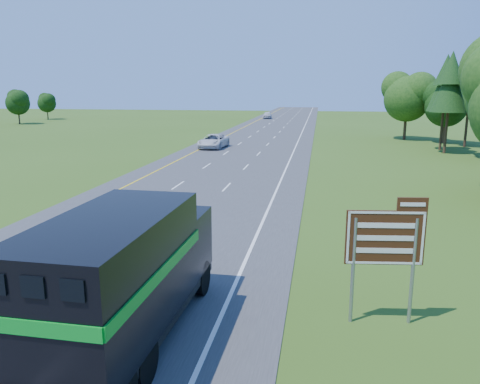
{
  "coord_description": "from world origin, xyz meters",
  "views": [
    {
      "loc": [
        8.34,
        -3.5,
        7.01
      ],
      "look_at": [
        4.41,
        19.63,
        1.82
      ],
      "focal_mm": 35.0,
      "sensor_mm": 36.0,
      "label": 1
    }
  ],
  "objects_px": {
    "white_suv": "(213,141)",
    "exit_sign": "(386,243)",
    "far_car": "(267,115)",
    "horse_truck": "(125,274)"
  },
  "relations": [
    {
      "from": "horse_truck",
      "to": "exit_sign",
      "type": "bearing_deg",
      "value": 20.56
    },
    {
      "from": "white_suv",
      "to": "exit_sign",
      "type": "relative_size",
      "value": 1.49
    },
    {
      "from": "horse_truck",
      "to": "exit_sign",
      "type": "distance_m",
      "value": 7.58
    },
    {
      "from": "white_suv",
      "to": "far_car",
      "type": "xyz_separation_m",
      "value": [
        0.12,
        57.17,
        0.01
      ]
    },
    {
      "from": "horse_truck",
      "to": "exit_sign",
      "type": "height_order",
      "value": "exit_sign"
    },
    {
      "from": "horse_truck",
      "to": "white_suv",
      "type": "distance_m",
      "value": 44.11
    },
    {
      "from": "white_suv",
      "to": "far_car",
      "type": "relative_size",
      "value": 1.22
    },
    {
      "from": "white_suv",
      "to": "exit_sign",
      "type": "xyz_separation_m",
      "value": [
        14.58,
        -40.95,
        1.7
      ]
    },
    {
      "from": "white_suv",
      "to": "far_car",
      "type": "distance_m",
      "value": 57.17
    },
    {
      "from": "horse_truck",
      "to": "far_car",
      "type": "relative_size",
      "value": 1.81
    }
  ]
}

